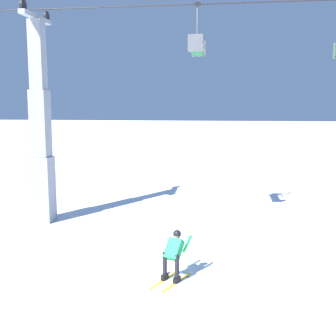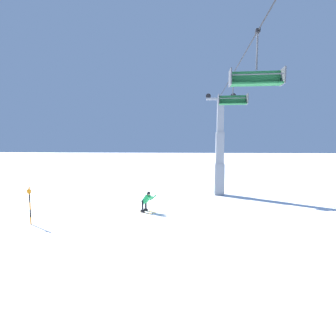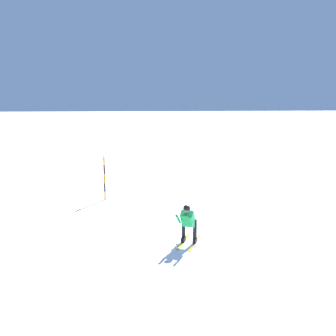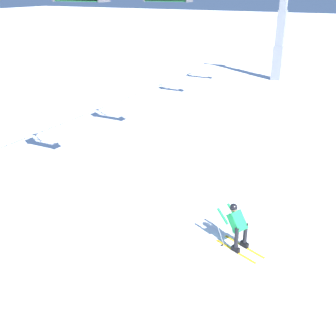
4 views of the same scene
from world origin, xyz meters
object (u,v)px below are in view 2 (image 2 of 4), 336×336
(chairlift_seat_nearest, at_px, (233,100))
(trail_marker_pole, at_px, (30,204))
(skier_carving_main, at_px, (147,200))
(chairlift_seat_second, at_px, (256,77))
(lift_tower_near, at_px, (220,154))

(chairlift_seat_nearest, relative_size, trail_marker_pole, 0.90)
(skier_carving_main, bearing_deg, trail_marker_pole, -62.38)
(skier_carving_main, xyz_separation_m, chairlift_seat_nearest, (0.13, 5.54, 6.55))
(skier_carving_main, distance_m, chairlift_seat_nearest, 8.58)
(chairlift_seat_nearest, relative_size, chairlift_seat_second, 0.92)
(skier_carving_main, xyz_separation_m, lift_tower_near, (-6.47, 5.54, 2.91))
(chairlift_seat_second, relative_size, trail_marker_pole, 0.97)
(chairlift_seat_second, bearing_deg, skier_carving_main, -136.33)
(skier_carving_main, height_order, trail_marker_pole, trail_marker_pole)
(skier_carving_main, bearing_deg, chairlift_seat_second, 43.67)
(chairlift_seat_second, xyz_separation_m, trail_marker_pole, (-2.58, -11.69, -6.05))
(lift_tower_near, bearing_deg, chairlift_seat_second, 0.00)
(skier_carving_main, relative_size, chairlift_seat_second, 0.83)
(skier_carving_main, height_order, lift_tower_near, lift_tower_near)
(chairlift_seat_second, distance_m, trail_marker_pole, 13.41)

